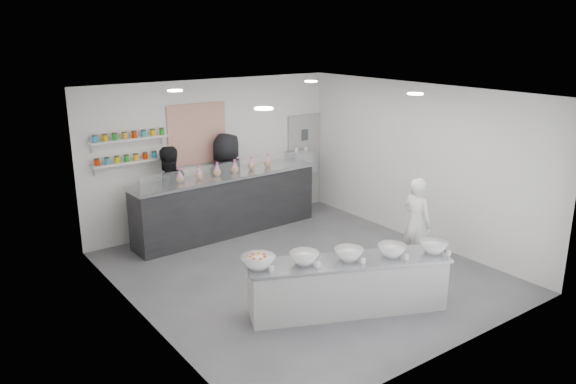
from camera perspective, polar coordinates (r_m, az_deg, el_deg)
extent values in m
plane|color=#515156|center=(9.55, 1.46, -8.13)|extent=(6.00, 6.00, 0.00)
plane|color=white|center=(8.75, 1.61, 10.06)|extent=(6.00, 6.00, 0.00)
plane|color=white|center=(11.49, -7.61, 3.85)|extent=(5.50, 0.00, 5.50)
plane|color=white|center=(7.75, -14.86, -2.70)|extent=(0.00, 6.00, 6.00)
plane|color=white|center=(10.88, 13.14, 2.86)|extent=(0.00, 6.00, 6.00)
cube|color=#9D9D9A|center=(12.78, 1.63, 3.19)|extent=(0.88, 0.04, 2.10)
cube|color=#C14328|center=(11.22, -9.21, 5.83)|extent=(1.25, 0.03, 1.20)
cube|color=silver|center=(10.68, -15.65, 2.98)|extent=(1.45, 0.22, 0.04)
cube|color=silver|center=(10.60, -15.82, 5.19)|extent=(1.45, 0.22, 0.04)
cylinder|color=white|center=(7.13, -2.48, 8.47)|extent=(0.24, 0.24, 0.02)
cylinder|color=white|center=(8.97, 12.82, 9.70)|extent=(0.24, 0.24, 0.02)
cylinder|color=white|center=(9.40, -11.41, 10.07)|extent=(0.24, 0.24, 0.02)
cylinder|color=white|center=(10.86, 2.35, 11.17)|extent=(0.24, 0.24, 0.02)
cube|color=#A9A9A4|center=(8.22, 6.09, -9.41)|extent=(2.93, 1.78, 0.79)
cube|color=black|center=(11.16, -6.19, -1.23)|extent=(3.92, 0.86, 1.21)
cube|color=white|center=(10.68, -5.35, 2.27)|extent=(3.84, 0.16, 0.33)
cube|color=#A9A9A4|center=(12.36, -0.62, -0.22)|extent=(1.17, 0.37, 0.87)
cube|color=#93969E|center=(12.49, 1.33, 3.09)|extent=(0.60, 0.42, 0.46)
imported|color=white|center=(9.72, 12.96, -3.10)|extent=(0.38, 0.58, 1.58)
imported|color=black|center=(10.81, -12.06, -0.29)|extent=(0.91, 0.71, 1.86)
imported|color=black|center=(11.34, -6.16, 1.06)|extent=(1.11, 0.91, 1.97)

